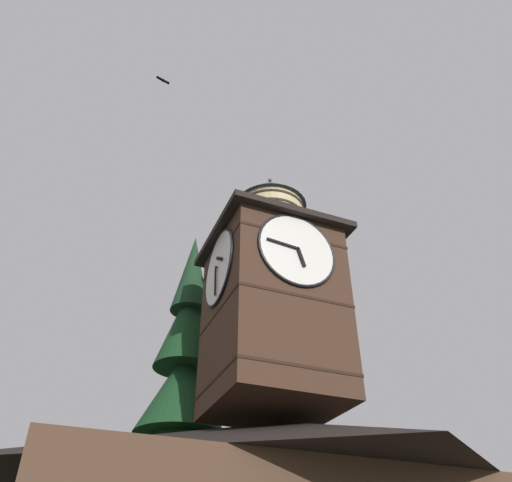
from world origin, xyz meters
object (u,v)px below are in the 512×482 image
at_px(pine_tree_behind, 178,447).
at_px(moon, 250,444).
at_px(clock_tower, 272,294).
at_px(flying_bird_high, 163,80).

xyz_separation_m(pine_tree_behind, moon, (-14.06, -28.18, 7.88)).
relative_size(clock_tower, pine_tree_behind, 0.63).
xyz_separation_m(clock_tower, pine_tree_behind, (2.01, -4.14, -4.65)).
height_order(clock_tower, flying_bird_high, flying_bird_high).
height_order(pine_tree_behind, moon, pine_tree_behind).
xyz_separation_m(clock_tower, flying_bird_high, (5.03, -1.29, 11.54)).
bearing_deg(moon, pine_tree_behind, 63.48).
height_order(clock_tower, moon, clock_tower).
relative_size(clock_tower, flying_bird_high, 14.52).
bearing_deg(pine_tree_behind, moon, -116.52).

